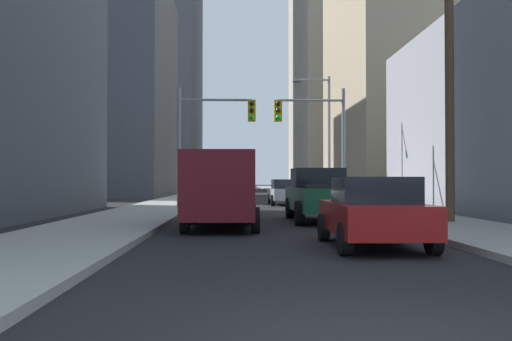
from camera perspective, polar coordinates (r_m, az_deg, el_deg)
name	(u,v)px	position (r m, az deg, el deg)	size (l,w,h in m)	color
sidewalk_left	(195,195)	(55.09, -6.05, -2.43)	(3.51, 160.00, 0.15)	#9E9E99
sidewalk_right	(304,195)	(55.32, 4.75, -2.42)	(3.51, 160.00, 0.15)	#9E9E99
pickup_truck_green	(321,195)	(20.66, 6.40, -2.42)	(2.20, 5.44, 1.90)	#195938
cargo_van_maroon	(222,186)	(17.49, -3.39, -1.52)	(2.16, 5.26, 2.26)	maroon
sedan_red	(373,212)	(12.73, 11.47, -4.01)	(1.95, 4.24, 1.52)	maroon
sedan_white	(228,198)	(23.00, -2.81, -2.68)	(1.95, 4.20, 1.52)	white
sedan_silver	(286,192)	(34.25, 2.97, -2.13)	(1.95, 4.26, 1.52)	#B7BABF
traffic_signal_near_left	(212,127)	(28.40, -4.32, 4.25)	(3.83, 0.44, 6.00)	gray
traffic_signal_near_right	(314,128)	(28.62, 5.69, 4.18)	(3.51, 0.44, 6.00)	gray
utility_pole_right	(449,69)	(19.65, 18.52, 9.46)	(2.20, 0.28, 9.44)	brown
street_lamp_right	(323,128)	(33.81, 6.65, 4.22)	(2.22, 0.32, 7.50)	gray
building_left_mid_office	(81,90)	(57.26, -16.87, 7.63)	(16.38, 18.37, 20.00)	#4C515B
building_right_mid_block	(431,26)	(57.62, 16.87, 13.46)	(16.99, 21.13, 31.60)	tan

